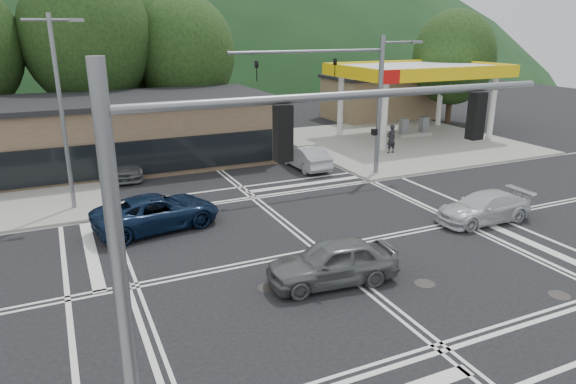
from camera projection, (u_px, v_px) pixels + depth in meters
name	position (u px, v px, depth m)	size (l,w,h in m)	color
ground	(319.00, 250.00, 20.27)	(120.00, 120.00, 0.00)	black
sidewalk_ne	(400.00, 141.00, 39.19)	(16.00, 16.00, 0.15)	gray
gas_station_canopy	(418.00, 73.00, 39.32)	(12.32, 8.34, 5.75)	silver
convenience_store	(381.00, 98.00, 49.27)	(10.00, 6.00, 3.80)	#846B4F
commercial_row	(72.00, 138.00, 31.18)	(24.00, 8.00, 4.00)	brown
hill_north	(98.00, 73.00, 98.11)	(252.00, 126.00, 140.00)	black
tree_n_b	(87.00, 36.00, 36.26)	(9.00, 9.00, 12.98)	#382619
tree_n_c	(185.00, 53.00, 39.44)	(7.60, 7.60, 10.87)	#382619
tree_n_e	(136.00, 43.00, 41.51)	(8.40, 8.40, 11.98)	#382619
tree_ne	(454.00, 58.00, 45.32)	(7.20, 7.20, 9.99)	#382619
streetlight_nw	(62.00, 105.00, 23.15)	(2.50, 0.25, 9.00)	slate
signal_mast_ne	(361.00, 90.00, 28.57)	(11.65, 0.30, 8.00)	slate
signal_mast_sw	(222.00, 222.00, 9.07)	(9.14, 0.28, 8.00)	slate
car_blue_west	(157.00, 212.00, 22.26)	(2.50, 5.43, 1.51)	#0C1B36
car_grey_center	(332.00, 262.00, 17.48)	(1.82, 4.53, 1.54)	#585A5D
car_silver_east	(484.00, 207.00, 23.09)	(1.85, 4.56, 1.32)	silver
car_queue_a	(305.00, 157.00, 31.84)	(1.54, 4.42, 1.46)	#A3A4AA
car_queue_b	(214.00, 138.00, 37.48)	(1.66, 4.12, 1.40)	beige
car_northbound	(123.00, 163.00, 30.29)	(2.06, 5.06, 1.47)	#55585A
pedestrian	(391.00, 139.00, 35.03)	(0.71, 0.46, 1.94)	black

